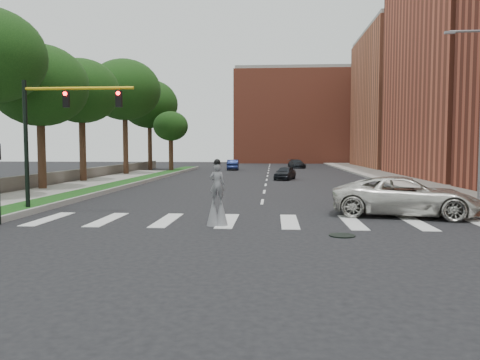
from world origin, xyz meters
TOP-DOWN VIEW (x-y plane):
  - ground_plane at (0.00, 0.00)m, footprint 160.00×160.00m
  - grass_median at (-11.50, 20.00)m, footprint 2.00×60.00m
  - median_curb at (-10.45, 20.00)m, footprint 0.20×60.00m
  - sidewalk_left at (-14.50, 10.00)m, footprint 4.00×60.00m
  - sidewalk_right at (12.50, 25.00)m, footprint 5.00×90.00m
  - stone_wall at (-17.00, 22.00)m, footprint 0.50×56.00m
  - manhole at (3.00, -2.00)m, footprint 0.90×0.90m
  - building_far at (22.00, 54.00)m, footprint 16.00×22.00m
  - building_backdrop at (6.00, 78.00)m, footprint 26.00×14.00m
  - streetlight at (10.90, 6.00)m, footprint 2.05×0.20m
  - traffic_signal at (-9.78, 3.00)m, footprint 5.30×0.23m
  - stilt_performer at (-1.58, -0.16)m, footprint 0.84×0.53m
  - suv_crossing at (6.52, 3.00)m, footprint 6.84×4.22m
  - car_near at (1.74, 26.30)m, footprint 2.45×4.05m
  - car_mid at (-4.85, 45.08)m, footprint 1.67×4.32m
  - car_far at (4.08, 51.45)m, footprint 2.80×4.72m
  - tree_2 at (-15.70, 13.66)m, footprint 6.70×6.70m
  - tree_3 at (-15.96, 21.43)m, footprint 6.50×6.50m
  - tree_4 at (-15.58, 32.15)m, footprint 7.79×7.79m
  - tree_5 at (-15.91, 43.58)m, footprint 7.56×7.56m
  - tree_6 at (-12.11, 39.27)m, footprint 4.31×4.31m

SIDE VIEW (x-z plane):
  - ground_plane at x=0.00m, z-range 0.00..0.00m
  - manhole at x=3.00m, z-range 0.00..0.04m
  - sidewalk_left at x=-14.50m, z-range 0.00..0.18m
  - sidewalk_right at x=12.50m, z-range 0.00..0.18m
  - grass_median at x=-11.50m, z-range 0.00..0.25m
  - median_curb at x=-10.45m, z-range 0.00..0.28m
  - stone_wall at x=-17.00m, z-range 0.00..1.10m
  - car_far at x=4.08m, z-range 0.00..1.28m
  - car_near at x=1.74m, z-range 0.00..1.29m
  - car_mid at x=-4.85m, z-range 0.00..1.40m
  - suv_crossing at x=6.52m, z-range 0.00..1.77m
  - stilt_performer at x=-1.58m, z-range -0.34..2.29m
  - traffic_signal at x=-9.78m, z-range 1.05..7.25m
  - streetlight at x=10.90m, z-range 0.40..9.40m
  - tree_6 at x=-12.11m, z-range 1.87..9.42m
  - tree_2 at x=-15.70m, z-range 2.24..12.49m
  - tree_3 at x=-15.96m, z-range 2.55..13.25m
  - tree_5 at x=-15.91m, z-range 2.79..14.85m
  - building_backdrop at x=6.00m, z-range 0.00..18.00m
  - tree_4 at x=-15.58m, z-range 2.98..15.63m
  - building_far at x=22.00m, z-range 0.00..20.00m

